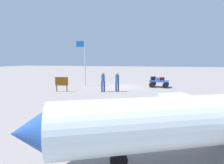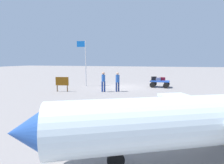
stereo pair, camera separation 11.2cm
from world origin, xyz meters
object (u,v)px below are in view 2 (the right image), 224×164
Objects in this scene: suitcase_grey at (158,79)px; worker_trailing at (103,80)px; flagpole at (85,59)px; luggage_cart at (160,83)px; airplane_near at (213,119)px; suitcase_dark at (154,78)px; worker_lead at (118,80)px; signboard at (62,82)px; suitcase_navy at (162,79)px.

worker_trailing is (4.47, 4.10, 0.17)m from suitcase_grey.
suitcase_grey is 7.75m from flagpole.
luggage_cart is 1.15× the size of worker_trailing.
suitcase_grey is at bearing -83.65° from airplane_near.
luggage_cart is 6.11m from worker_trailing.
suitcase_dark is 0.06× the size of airplane_near.
airplane_near reaches higher than worker_trailing.
signboard is at bearing 14.15° from worker_lead.
airplane_near is (-1.33, 13.26, 0.64)m from luggage_cart.
suitcase_dark is 8.98m from signboard.
suitcase_navy is 13.75m from airplane_near.
suitcase_dark is 4.76m from worker_lead.
suitcase_dark is 0.34× the size of worker_lead.
airplane_near reaches higher than suitcase_navy.
signboard reaches higher than suitcase_navy.
suitcase_grey reaches higher than suitcase_navy.
worker_lead is (3.49, 3.54, 0.50)m from luggage_cart.
suitcase_dark is at bearing -20.15° from luggage_cart.
luggage_cart is 0.41× the size of flagpole.
flagpole reaches higher than suitcase_grey.
flagpole is (4.05, -2.49, 1.87)m from worker_lead.
worker_trailing reaches higher than suitcase_dark.
suitcase_dark is (0.41, -0.05, 0.04)m from suitcase_grey.
worker_trailing reaches higher than signboard.
luggage_cart is at bearing -134.64° from worker_lead.
flagpole reaches higher than suitcase_dark.
suitcase_navy is at bearing -118.24° from luggage_cart.
worker_trailing is (4.06, 4.15, 0.13)m from suitcase_dark.
suitcase_navy is 6.55m from worker_trailing.
luggage_cart is 13.34m from airplane_near.
airplane_near is 12.74m from signboard.
worker_trailing is at bearing 19.66° from worker_lead.
suitcase_navy is 0.84m from suitcase_dark.
flagpole is at bearing -31.63° from worker_lead.
flagpole is (6.97, 1.25, 2.00)m from suitcase_dark.
suitcase_dark is at bearing -7.04° from suitcase_grey.
signboard is (0.55, 3.65, -2.02)m from flagpole.
worker_trailing is at bearing 40.42° from luggage_cart.
worker_trailing reaches higher than worker_lead.
suitcase_grey is 0.05× the size of airplane_near.
airplane_near is at bearing 137.74° from signboard.
suitcase_navy is (-0.24, -0.44, 0.33)m from luggage_cart.
airplane_near is (-1.49, 13.42, 0.31)m from suitcase_grey.
worker_lead is at bearing 148.37° from flagpole.
worker_lead reaches higher than signboard.
luggage_cart is 7.97m from flagpole.
worker_trailing is at bearing -57.37° from airplane_near.
worker_lead is 0.35× the size of flagpole.
airplane_near is at bearing 126.00° from flagpole.
airplane_near is (-4.83, 9.72, 0.14)m from worker_lead.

